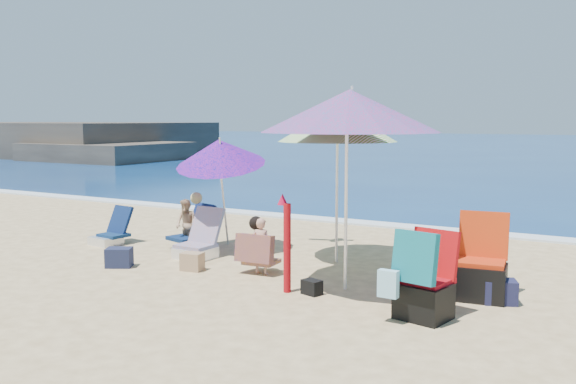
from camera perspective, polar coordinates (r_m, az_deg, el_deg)
The scene contains 18 objects.
ground at distance 7.67m, azimuth -1.72°, elevation -9.09°, with size 120.00×120.00×0.00m.
foam at distance 12.22m, azimuth 10.71°, elevation -3.15°, with size 120.00×0.50×0.04m.
headland at distance 40.60m, azimuth -20.79°, elevation 4.14°, with size 20.50×11.50×2.60m.
umbrella_turquoise at distance 7.49m, azimuth 5.70°, elevation 7.44°, with size 2.22×2.22×2.49m.
umbrella_striped at distance 8.97m, azimuth 4.56°, elevation 6.25°, with size 1.95×1.95×2.31m.
umbrella_blue at distance 9.72m, azimuth -6.32°, elevation 3.67°, with size 1.75×1.78×1.93m.
furled_umbrella at distance 7.47m, azimuth -0.16°, elevation -4.32°, with size 0.21×0.16×1.20m.
chair_navy at distance 10.83m, azimuth -16.02°, elevation -3.77°, with size 0.58×0.65×0.62m.
chair_rainbow at distance 9.51m, azimuth -8.28°, elevation -4.82°, with size 0.56×0.68×0.74m.
camp_chair_left at distance 7.63m, azimuth 17.42°, elevation -7.16°, with size 0.65×0.65×1.00m.
camp_chair_right at distance 6.69m, azimuth 12.28°, elevation -8.51°, with size 0.68×0.78×0.97m.
person_center at distance 8.39m, azimuth -2.73°, elevation -5.05°, with size 0.54×0.45×0.78m.
person_left at distance 10.16m, azimuth -9.18°, elevation -2.88°, with size 0.65×0.81×0.90m.
bag_navy_a at distance 9.15m, azimuth -15.31°, elevation -5.84°, with size 0.43×0.39×0.27m.
bag_black_a at distance 10.56m, azimuth -8.79°, elevation -4.12°, with size 0.39×0.36×0.23m.
bag_tan at distance 8.73m, azimuth -8.82°, elevation -6.36°, with size 0.32×0.25×0.25m.
bag_navy_b at distance 7.53m, azimuth 18.94°, elevation -8.68°, with size 0.44×0.38×0.27m.
bag_black_b at distance 7.49m, azimuth 2.21°, elevation -8.77°, with size 0.27×0.22×0.18m.
Camera 1 is at (3.81, -6.32, 2.09)m, focal length 38.54 mm.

